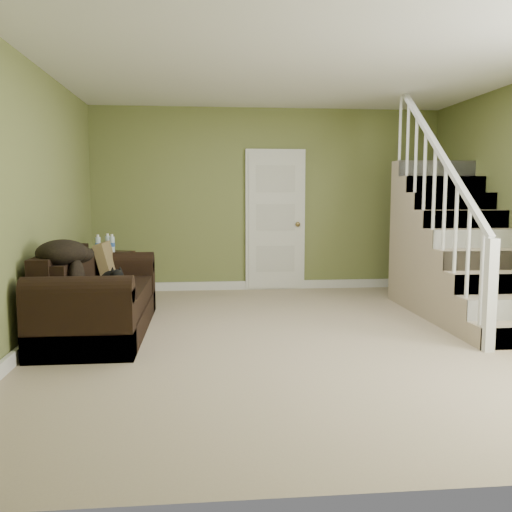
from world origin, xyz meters
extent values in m
cube|color=tan|center=(0.00, 0.00, 0.00)|extent=(5.00, 5.50, 0.01)
cube|color=white|center=(0.00, 0.00, 2.60)|extent=(5.00, 5.50, 0.01)
cube|color=olive|center=(0.00, 2.75, 1.30)|extent=(5.00, 0.04, 2.60)
cube|color=olive|center=(0.00, -2.75, 1.30)|extent=(5.00, 0.04, 2.60)
cube|color=olive|center=(-2.50, 0.00, 1.30)|extent=(0.04, 5.50, 2.60)
cube|color=white|center=(0.00, 2.72, 0.06)|extent=(5.00, 0.04, 0.12)
cube|color=white|center=(-2.47, 0.00, 0.06)|extent=(0.04, 5.50, 0.12)
cube|color=white|center=(0.10, 2.71, 1.01)|extent=(0.86, 0.05, 2.02)
cube|color=white|center=(0.10, 2.69, 1.00)|extent=(0.78, 0.04, 1.96)
sphere|color=olive|center=(0.42, 2.65, 0.95)|extent=(0.07, 0.07, 0.07)
cylinder|color=white|center=(1.55, -0.46, 0.65)|extent=(0.04, 0.04, 0.90)
cube|color=tan|center=(2.00, -0.19, 0.20)|extent=(1.00, 0.27, 0.40)
cylinder|color=white|center=(1.55, -0.19, 0.85)|extent=(0.04, 0.04, 0.90)
cube|color=tan|center=(2.00, 0.08, 0.30)|extent=(1.00, 0.27, 0.60)
cylinder|color=white|center=(1.55, 0.08, 1.05)|extent=(0.04, 0.04, 0.90)
cube|color=tan|center=(2.00, 0.35, 0.40)|extent=(1.00, 0.27, 0.80)
cylinder|color=white|center=(1.55, 0.35, 1.25)|extent=(0.04, 0.04, 0.90)
cube|color=tan|center=(2.00, 0.62, 0.50)|extent=(1.00, 0.27, 1.00)
cylinder|color=white|center=(1.55, 0.62, 1.45)|extent=(0.04, 0.04, 0.90)
cube|color=tan|center=(2.00, 0.89, 0.60)|extent=(1.00, 0.27, 1.20)
cylinder|color=white|center=(1.55, 0.89, 1.65)|extent=(0.04, 0.04, 0.90)
cube|color=tan|center=(2.00, 1.16, 0.70)|extent=(1.00, 0.27, 1.40)
cylinder|color=white|center=(1.55, 1.16, 1.85)|extent=(0.04, 0.04, 0.90)
cube|color=tan|center=(2.00, 1.43, 0.80)|extent=(1.00, 0.27, 1.60)
cylinder|color=white|center=(1.55, 1.43, 2.05)|extent=(0.04, 0.04, 0.90)
cube|color=tan|center=(2.00, 1.70, 0.90)|extent=(1.00, 0.27, 1.80)
cylinder|color=white|center=(1.55, 1.70, 2.25)|extent=(0.04, 0.04, 0.90)
cube|color=white|center=(1.55, -0.62, 0.50)|extent=(0.09, 0.09, 1.00)
cube|color=white|center=(1.55, 0.62, 1.90)|extent=(0.06, 2.46, 1.84)
cube|color=black|center=(-1.97, 0.39, 0.12)|extent=(0.90, 2.09, 0.24)
cube|color=black|center=(-1.87, 0.39, 0.34)|extent=(0.69, 1.58, 0.21)
cube|color=black|center=(-1.97, -0.54, 0.30)|extent=(0.90, 0.24, 0.59)
cube|color=black|center=(-1.97, 1.32, 0.30)|extent=(0.90, 0.24, 0.59)
cylinder|color=black|center=(-1.97, -0.54, 0.59)|extent=(0.90, 0.24, 0.24)
cylinder|color=black|center=(-1.97, 1.32, 0.59)|extent=(0.90, 0.24, 0.24)
cube|color=black|center=(-2.33, 0.39, 0.53)|extent=(0.19, 1.62, 0.60)
cube|color=black|center=(-2.18, 0.39, 0.60)|extent=(0.13, 1.56, 0.33)
cube|color=black|center=(-2.15, 1.82, 0.33)|extent=(0.67, 0.67, 0.65)
cylinder|color=white|center=(-2.23, 1.76, 0.75)|extent=(0.06, 0.06, 0.20)
cylinder|color=blue|center=(-2.23, 1.76, 0.75)|extent=(0.07, 0.07, 0.05)
cylinder|color=white|center=(-2.23, 1.76, 0.87)|extent=(0.03, 0.03, 0.03)
cylinder|color=white|center=(-2.07, 1.80, 0.75)|extent=(0.06, 0.06, 0.20)
cylinder|color=blue|center=(-2.07, 1.80, 0.75)|extent=(0.07, 0.07, 0.05)
cylinder|color=white|center=(-2.07, 1.80, 0.87)|extent=(0.03, 0.03, 0.03)
cylinder|color=white|center=(-2.15, 1.93, 0.75)|extent=(0.06, 0.06, 0.20)
cylinder|color=blue|center=(-2.15, 1.93, 0.75)|extent=(0.07, 0.07, 0.05)
cylinder|color=white|center=(-2.15, 1.93, 0.87)|extent=(0.03, 0.03, 0.03)
ellipsoid|color=black|center=(-1.83, 0.26, 0.54)|extent=(0.33, 0.41, 0.19)
ellipsoid|color=white|center=(-1.83, 0.18, 0.51)|extent=(0.16, 0.18, 0.10)
sphere|color=black|center=(-1.83, 0.08, 0.61)|extent=(0.17, 0.17, 0.13)
ellipsoid|color=white|center=(-1.83, 0.02, 0.59)|extent=(0.08, 0.08, 0.06)
cone|color=black|center=(-1.86, 0.09, 0.68)|extent=(0.06, 0.07, 0.06)
cone|color=black|center=(-1.79, 0.09, 0.68)|extent=(0.06, 0.07, 0.06)
cylinder|color=black|center=(-1.73, 0.40, 0.47)|extent=(0.20, 0.23, 0.04)
ellipsoid|color=yellow|center=(-1.74, 0.09, 0.48)|extent=(0.15, 0.21, 0.06)
cube|color=#46331C|center=(-2.02, 1.11, 0.63)|extent=(0.22, 0.43, 0.44)
ellipsoid|color=black|center=(-2.20, -0.08, 0.86)|extent=(0.57, 0.66, 0.24)
camera|label=1|loc=(-0.93, -5.05, 1.37)|focal=38.00mm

